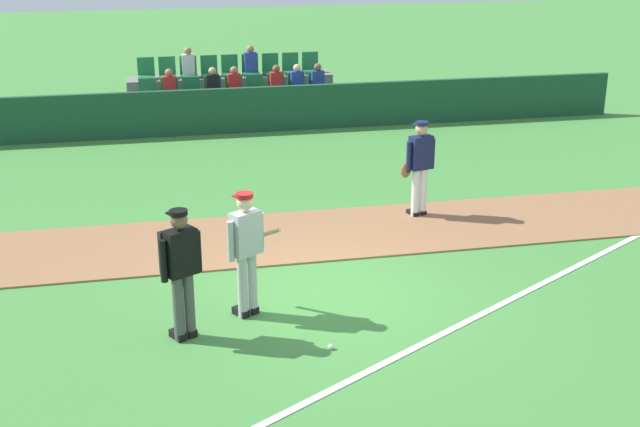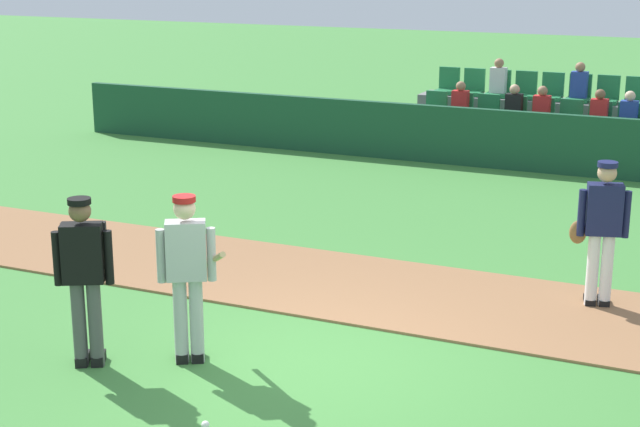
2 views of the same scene
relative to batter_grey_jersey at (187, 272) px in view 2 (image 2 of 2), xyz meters
name	(u,v)px [view 2 (image 2 of 2)]	position (x,y,z in m)	size (l,w,h in m)	color
ground_plane	(311,364)	(1.16, 0.44, -0.97)	(80.00, 80.00, 0.00)	#42843A
infield_dirt_path	(391,292)	(1.16, 2.78, -0.95)	(28.00, 2.40, 0.03)	#936642
dugout_fence	(529,142)	(1.16, 10.24, -0.40)	(20.00, 0.16, 1.13)	#19472D
stadium_bleachers	(545,132)	(1.17, 11.68, -0.45)	(5.55, 2.10, 1.90)	slate
batter_grey_jersey	(187,272)	(0.00, 0.00, 0.00)	(0.74, 0.70, 1.76)	#B2B2B2
umpire_home_plate	(84,272)	(-0.89, -0.49, 0.03)	(0.54, 0.45, 1.76)	#4C4C4C
runner_navy_jersey	(601,229)	(3.53, 3.33, -0.01)	(0.67, 0.38, 1.76)	white
baseball	(205,425)	(0.89, -1.19, -0.93)	(0.07, 0.07, 0.07)	white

